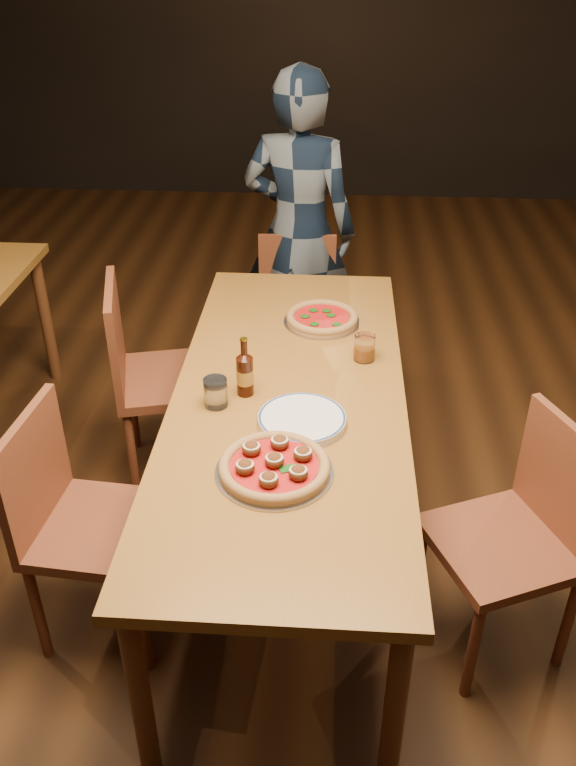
# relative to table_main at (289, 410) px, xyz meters

# --- Properties ---
(ground) EXTENTS (9.00, 9.00, 0.00)m
(ground) POSITION_rel_table_main_xyz_m (0.00, 0.00, -0.68)
(ground) COLOR black
(room_shell) EXTENTS (9.00, 9.00, 9.00)m
(room_shell) POSITION_rel_table_main_xyz_m (0.00, 0.00, 1.18)
(room_shell) COLOR black
(room_shell) RESTS_ON ground
(table_main) EXTENTS (0.80, 2.00, 0.75)m
(table_main) POSITION_rel_table_main_xyz_m (0.00, 0.00, 0.00)
(table_main) COLOR brown
(table_main) RESTS_ON ground
(chair_main_nw) EXTENTS (0.45, 0.45, 0.89)m
(chair_main_nw) POSITION_rel_table_main_xyz_m (-0.60, -0.38, -0.23)
(chair_main_nw) COLOR #5C2E18
(chair_main_nw) RESTS_ON ground
(chair_main_sw) EXTENTS (0.54, 0.54, 0.95)m
(chair_main_sw) POSITION_rel_table_main_xyz_m (-0.54, 0.51, -0.20)
(chair_main_sw) COLOR #5C2E18
(chair_main_sw) RESTS_ON ground
(chair_main_e) EXTENTS (0.54, 0.54, 0.89)m
(chair_main_e) POSITION_rel_table_main_xyz_m (0.71, -0.37, -0.23)
(chair_main_e) COLOR #5C2E18
(chair_main_e) RESTS_ON ground
(chair_end) EXTENTS (0.41, 0.41, 0.84)m
(chair_end) POSITION_rel_table_main_xyz_m (-0.04, 1.19, -0.26)
(chair_end) COLOR #5C2E18
(chair_end) RESTS_ON ground
(pizza_meatball) EXTENTS (0.35, 0.35, 0.06)m
(pizza_meatball) POSITION_rel_table_main_xyz_m (-0.01, -0.44, 0.10)
(pizza_meatball) COLOR #B7B7BF
(pizza_meatball) RESTS_ON table_main
(pizza_margherita) EXTENTS (0.31, 0.31, 0.04)m
(pizza_margherita) POSITION_rel_table_main_xyz_m (0.10, 0.53, 0.09)
(pizza_margherita) COLOR #B7B7BF
(pizza_margherita) RESTS_ON table_main
(plate_stack) EXTENTS (0.29, 0.29, 0.03)m
(plate_stack) POSITION_rel_table_main_xyz_m (0.05, -0.18, 0.09)
(plate_stack) COLOR white
(plate_stack) RESTS_ON table_main
(beer_bottle) EXTENTS (0.06, 0.06, 0.21)m
(beer_bottle) POSITION_rel_table_main_xyz_m (-0.15, -0.02, 0.15)
(beer_bottle) COLOR black
(beer_bottle) RESTS_ON table_main
(water_glass) EXTENTS (0.08, 0.08, 0.10)m
(water_glass) POSITION_rel_table_main_xyz_m (-0.24, -0.09, 0.12)
(water_glass) COLOR white
(water_glass) RESTS_ON table_main
(amber_glass) EXTENTS (0.08, 0.08, 0.10)m
(amber_glass) POSITION_rel_table_main_xyz_m (0.26, 0.25, 0.12)
(amber_glass) COLOR #AE5513
(amber_glass) RESTS_ON table_main
(diner) EXTENTS (0.65, 0.51, 1.59)m
(diner) POSITION_rel_table_main_xyz_m (-0.04, 1.44, 0.12)
(diner) COLOR black
(diner) RESTS_ON ground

